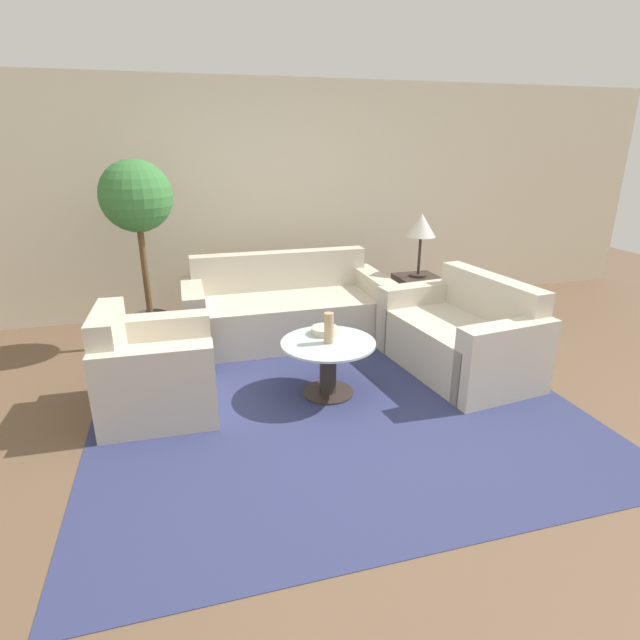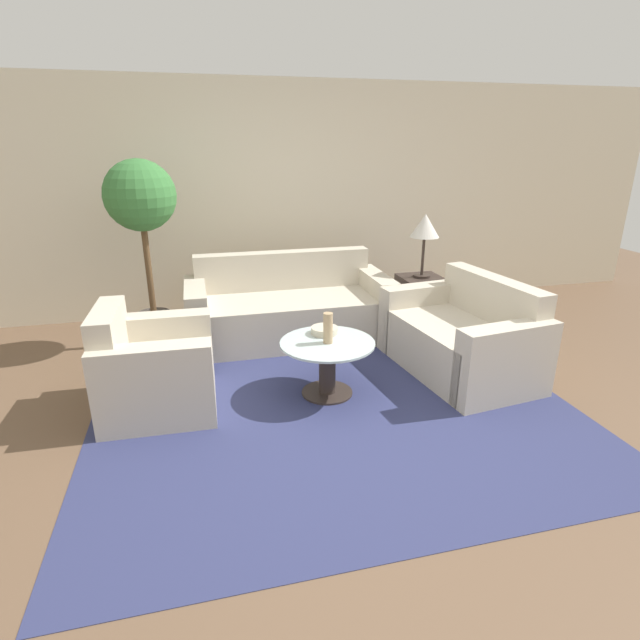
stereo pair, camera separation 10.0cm
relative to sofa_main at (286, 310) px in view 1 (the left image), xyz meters
The scene contains 12 objects.
ground_plane 1.95m from the sofa_main, 88.18° to the right, with size 14.00×14.00×0.00m, color brown.
wall_back 1.45m from the sofa_main, 86.62° to the left, with size 10.00×0.06×2.60m.
rug 1.37m from the sofa_main, 87.24° to the right, with size 3.59×3.52×0.01m.
sofa_main is the anchor object (origin of this frame).
armchair 1.77m from the sofa_main, 136.73° to the right, with size 0.84×0.90×0.81m.
loveseat 1.80m from the sofa_main, 40.97° to the right, with size 1.01×1.50×0.83m.
coffee_table 1.34m from the sofa_main, 87.24° to the right, with size 0.75×0.75×0.45m.
side_table 1.41m from the sofa_main, ahead, with size 0.43×0.43×0.60m.
table_lamp 1.63m from the sofa_main, ahead, with size 0.30×0.30×0.66m.
potted_plant 1.70m from the sofa_main, behind, with size 0.66×0.66×1.80m.
vase 1.39m from the sofa_main, 87.55° to the right, with size 0.07×0.07×0.24m.
bowl 1.18m from the sofa_main, 85.87° to the right, with size 0.22×0.22×0.06m.
Camera 1 is at (-1.04, -2.88, 1.94)m, focal length 28.00 mm.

